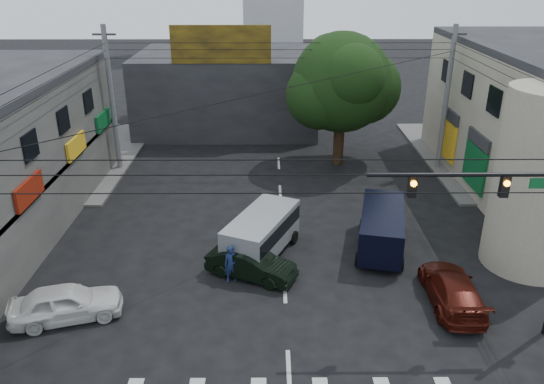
{
  "coord_description": "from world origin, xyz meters",
  "views": [
    {
      "loc": [
        -0.63,
        -16.78,
        12.59
      ],
      "look_at": [
        -0.53,
        4.0,
        3.53
      ],
      "focal_mm": 35.0,
      "sensor_mm": 36.0,
      "label": 1
    }
  ],
  "objects_px": {
    "dark_sedan": "(251,264)",
    "white_compact": "(66,303)",
    "utility_pole_far_left": "(112,100)",
    "street_tree": "(342,83)",
    "traffic_gantry": "(524,216)",
    "traffic_officer": "(231,264)",
    "navy_van": "(381,230)",
    "maroon_sedan": "(452,289)",
    "utility_pole_far_right": "(446,100)",
    "silver_minivan": "(262,235)"
  },
  "relations": [
    {
      "from": "dark_sedan",
      "to": "white_compact",
      "type": "height_order",
      "value": "white_compact"
    },
    {
      "from": "utility_pole_far_left",
      "to": "street_tree",
      "type": "bearing_deg",
      "value": 3.95
    },
    {
      "from": "traffic_gantry",
      "to": "white_compact",
      "type": "height_order",
      "value": "traffic_gantry"
    },
    {
      "from": "utility_pole_far_left",
      "to": "white_compact",
      "type": "relative_size",
      "value": 2.07
    },
    {
      "from": "traffic_officer",
      "to": "navy_van",
      "type": "bearing_deg",
      "value": 8.82
    },
    {
      "from": "street_tree",
      "to": "maroon_sedan",
      "type": "height_order",
      "value": "street_tree"
    },
    {
      "from": "white_compact",
      "to": "maroon_sedan",
      "type": "bearing_deg",
      "value": -102.74
    },
    {
      "from": "utility_pole_far_right",
      "to": "dark_sedan",
      "type": "xyz_separation_m",
      "value": [
        -11.93,
        -13.12,
        -3.95
      ]
    },
    {
      "from": "white_compact",
      "to": "navy_van",
      "type": "bearing_deg",
      "value": -84.22
    },
    {
      "from": "traffic_gantry",
      "to": "utility_pole_far_right",
      "type": "bearing_deg",
      "value": 81.06
    },
    {
      "from": "dark_sedan",
      "to": "silver_minivan",
      "type": "distance_m",
      "value": 2.02
    },
    {
      "from": "utility_pole_far_right",
      "to": "maroon_sedan",
      "type": "bearing_deg",
      "value": -104.44
    },
    {
      "from": "utility_pole_far_left",
      "to": "maroon_sedan",
      "type": "distance_m",
      "value": 23.15
    },
    {
      "from": "silver_minivan",
      "to": "traffic_gantry",
      "type": "bearing_deg",
      "value": -99.32
    },
    {
      "from": "white_compact",
      "to": "utility_pole_far_left",
      "type": "bearing_deg",
      "value": -8.67
    },
    {
      "from": "utility_pole_far_left",
      "to": "silver_minivan",
      "type": "bearing_deg",
      "value": -49.65
    },
    {
      "from": "traffic_officer",
      "to": "utility_pole_far_left",
      "type": "bearing_deg",
      "value": 108.87
    },
    {
      "from": "street_tree",
      "to": "dark_sedan",
      "type": "relative_size",
      "value": 2.1
    },
    {
      "from": "street_tree",
      "to": "utility_pole_far_right",
      "type": "relative_size",
      "value": 0.95
    },
    {
      "from": "traffic_gantry",
      "to": "dark_sedan",
      "type": "height_order",
      "value": "traffic_gantry"
    },
    {
      "from": "silver_minivan",
      "to": "navy_van",
      "type": "distance_m",
      "value": 5.64
    },
    {
      "from": "maroon_sedan",
      "to": "navy_van",
      "type": "height_order",
      "value": "navy_van"
    },
    {
      "from": "maroon_sedan",
      "to": "traffic_officer",
      "type": "relative_size",
      "value": 2.76
    },
    {
      "from": "street_tree",
      "to": "white_compact",
      "type": "relative_size",
      "value": 1.96
    },
    {
      "from": "traffic_gantry",
      "to": "maroon_sedan",
      "type": "distance_m",
      "value": 4.75
    },
    {
      "from": "white_compact",
      "to": "traffic_officer",
      "type": "relative_size",
      "value": 2.67
    },
    {
      "from": "dark_sedan",
      "to": "navy_van",
      "type": "relative_size",
      "value": 0.78
    },
    {
      "from": "street_tree",
      "to": "dark_sedan",
      "type": "height_order",
      "value": "street_tree"
    },
    {
      "from": "maroon_sedan",
      "to": "utility_pole_far_right",
      "type": "bearing_deg",
      "value": -103.16
    },
    {
      "from": "white_compact",
      "to": "street_tree",
      "type": "bearing_deg",
      "value": -52.29
    },
    {
      "from": "utility_pole_far_right",
      "to": "white_compact",
      "type": "bearing_deg",
      "value": -139.69
    },
    {
      "from": "street_tree",
      "to": "traffic_officer",
      "type": "distance_m",
      "value": 16.42
    },
    {
      "from": "traffic_officer",
      "to": "maroon_sedan",
      "type": "bearing_deg",
      "value": -23.07
    },
    {
      "from": "street_tree",
      "to": "utility_pole_far_right",
      "type": "distance_m",
      "value": 6.63
    },
    {
      "from": "street_tree",
      "to": "white_compact",
      "type": "height_order",
      "value": "street_tree"
    },
    {
      "from": "dark_sedan",
      "to": "utility_pole_far_left",
      "type": "bearing_deg",
      "value": 58.74
    },
    {
      "from": "white_compact",
      "to": "silver_minivan",
      "type": "relative_size",
      "value": 0.88
    },
    {
      "from": "maroon_sedan",
      "to": "traffic_officer",
      "type": "distance_m",
      "value": 9.03
    },
    {
      "from": "maroon_sedan",
      "to": "traffic_officer",
      "type": "height_order",
      "value": "traffic_officer"
    },
    {
      "from": "utility_pole_far_right",
      "to": "navy_van",
      "type": "bearing_deg",
      "value": -118.67
    },
    {
      "from": "traffic_gantry",
      "to": "silver_minivan",
      "type": "distance_m",
      "value": 11.24
    },
    {
      "from": "dark_sedan",
      "to": "navy_van",
      "type": "bearing_deg",
      "value": -44.45
    },
    {
      "from": "utility_pole_far_left",
      "to": "silver_minivan",
      "type": "xyz_separation_m",
      "value": [
        9.5,
        -11.18,
        -3.6
      ]
    },
    {
      "from": "white_compact",
      "to": "traffic_officer",
      "type": "bearing_deg",
      "value": -83.56
    },
    {
      "from": "traffic_gantry",
      "to": "utility_pole_far_left",
      "type": "relative_size",
      "value": 0.78
    },
    {
      "from": "dark_sedan",
      "to": "utility_pole_far_right",
      "type": "bearing_deg",
      "value": -18.19
    },
    {
      "from": "maroon_sedan",
      "to": "utility_pole_far_left",
      "type": "bearing_deg",
      "value": -40.11
    },
    {
      "from": "utility_pole_far_right",
      "to": "silver_minivan",
      "type": "distance_m",
      "value": 16.44
    },
    {
      "from": "utility_pole_far_right",
      "to": "white_compact",
      "type": "height_order",
      "value": "utility_pole_far_right"
    },
    {
      "from": "dark_sedan",
      "to": "maroon_sedan",
      "type": "relative_size",
      "value": 0.9
    }
  ]
}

